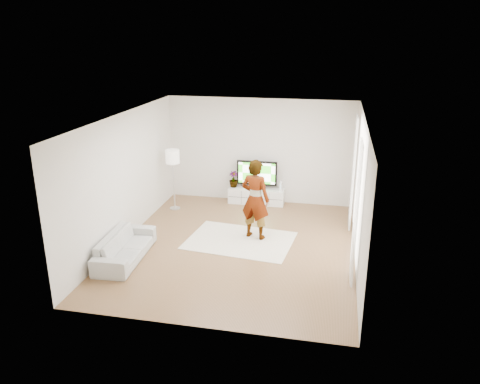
% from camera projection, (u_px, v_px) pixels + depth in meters
% --- Properties ---
extents(floor, '(6.00, 6.00, 0.00)m').
position_uv_depth(floor, '(237.00, 246.00, 10.15)').
color(floor, '#8C5F3F').
rests_on(floor, ground).
extents(ceiling, '(6.00, 6.00, 0.00)m').
position_uv_depth(ceiling, '(236.00, 118.00, 9.24)').
color(ceiling, white).
rests_on(ceiling, wall_back).
extents(wall_left, '(0.02, 6.00, 2.80)m').
position_uv_depth(wall_left, '(124.00, 178.00, 10.18)').
color(wall_left, silver).
rests_on(wall_left, floor).
extents(wall_right, '(0.02, 6.00, 2.80)m').
position_uv_depth(wall_right, '(360.00, 193.00, 9.21)').
color(wall_right, silver).
rests_on(wall_right, floor).
extents(wall_back, '(5.00, 0.02, 2.80)m').
position_uv_depth(wall_back, '(260.00, 151.00, 12.48)').
color(wall_back, silver).
rests_on(wall_back, floor).
extents(wall_front, '(5.00, 0.02, 2.80)m').
position_uv_depth(wall_front, '(194.00, 246.00, 6.92)').
color(wall_front, silver).
rests_on(wall_front, floor).
extents(window, '(0.01, 2.60, 2.50)m').
position_uv_depth(window, '(359.00, 186.00, 9.48)').
color(window, white).
rests_on(window, wall_right).
extents(curtain_near, '(0.04, 0.70, 2.60)m').
position_uv_depth(curtain_near, '(356.00, 213.00, 8.32)').
color(curtain_near, white).
rests_on(curtain_near, floor).
extents(curtain_far, '(0.04, 0.70, 2.60)m').
position_uv_depth(curtain_far, '(353.00, 173.00, 10.73)').
color(curtain_far, white).
rests_on(curtain_far, floor).
extents(media_console, '(1.50, 0.43, 0.42)m').
position_uv_depth(media_console, '(256.00, 196.00, 12.65)').
color(media_console, white).
rests_on(media_console, floor).
extents(television, '(1.08, 0.21, 0.75)m').
position_uv_depth(television, '(257.00, 174.00, 12.48)').
color(television, black).
rests_on(television, media_console).
extents(game_console, '(0.05, 0.17, 0.23)m').
position_uv_depth(game_console, '(281.00, 186.00, 12.42)').
color(game_console, white).
rests_on(game_console, media_console).
extents(potted_plant, '(0.25, 0.25, 0.44)m').
position_uv_depth(potted_plant, '(233.00, 179.00, 12.64)').
color(potted_plant, '#3F7238').
rests_on(potted_plant, media_console).
extents(rug, '(2.45, 1.89, 0.01)m').
position_uv_depth(rug, '(240.00, 240.00, 10.42)').
color(rug, white).
rests_on(rug, floor).
extents(player, '(0.76, 0.60, 1.82)m').
position_uv_depth(player, '(255.00, 199.00, 10.29)').
color(player, '#334772').
rests_on(player, rug).
extents(sofa, '(0.82, 1.87, 0.54)m').
position_uv_depth(sofa, '(125.00, 247.00, 9.51)').
color(sofa, beige).
rests_on(sofa, floor).
extents(floor_lamp, '(0.35, 0.35, 1.58)m').
position_uv_depth(floor_lamp, '(173.00, 159.00, 11.90)').
color(floor_lamp, silver).
rests_on(floor_lamp, floor).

